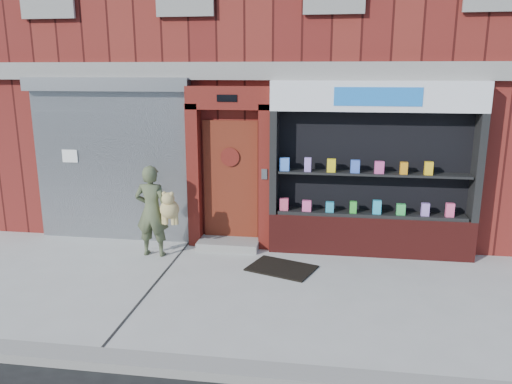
# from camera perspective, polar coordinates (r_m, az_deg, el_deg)

# --- Properties ---
(ground) EXTENTS (80.00, 80.00, 0.00)m
(ground) POSITION_cam_1_polar(r_m,az_deg,el_deg) (7.51, -0.04, -11.15)
(ground) COLOR #9E9E99
(ground) RESTS_ON ground
(curb) EXTENTS (60.00, 0.30, 0.12)m
(curb) POSITION_cam_1_polar(r_m,az_deg,el_deg) (5.63, -3.46, -19.72)
(curb) COLOR gray
(curb) RESTS_ON ground
(building) EXTENTS (12.00, 8.16, 8.00)m
(building) POSITION_cam_1_polar(r_m,az_deg,el_deg) (12.80, 4.10, 17.46)
(building) COLOR maroon
(building) RESTS_ON ground
(shutter_bay) EXTENTS (3.10, 0.30, 3.04)m
(shutter_bay) POSITION_cam_1_polar(r_m,az_deg,el_deg) (9.66, -16.24, 4.60)
(shutter_bay) COLOR gray
(shutter_bay) RESTS_ON ground
(red_door_bay) EXTENTS (1.52, 0.58, 2.90)m
(red_door_bay) POSITION_cam_1_polar(r_m,az_deg,el_deg) (8.94, -3.05, 2.73)
(red_door_bay) COLOR #57130E
(red_door_bay) RESTS_ON ground
(pharmacy_bay) EXTENTS (3.50, 0.41, 3.00)m
(pharmacy_bay) POSITION_cam_1_polar(r_m,az_deg,el_deg) (8.77, 13.10, 1.61)
(pharmacy_bay) COLOR #531613
(pharmacy_bay) RESTS_ON ground
(woman) EXTENTS (0.80, 0.41, 1.60)m
(woman) POSITION_cam_1_polar(r_m,az_deg,el_deg) (8.76, -11.58, -2.09)
(woman) COLOR #4A5337
(woman) RESTS_ON ground
(doormat) EXTENTS (1.21, 1.03, 0.03)m
(doormat) POSITION_cam_1_polar(r_m,az_deg,el_deg) (8.26, 2.94, -8.68)
(doormat) COLOR black
(doormat) RESTS_ON ground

